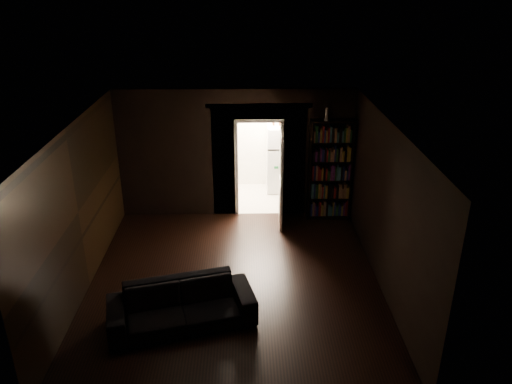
# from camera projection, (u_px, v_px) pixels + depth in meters

# --- Properties ---
(ground) EXTENTS (5.50, 5.50, 0.00)m
(ground) POSITION_uv_depth(u_px,v_px,m) (235.00, 283.00, 8.66)
(ground) COLOR black
(ground) RESTS_ON ground
(room_walls) EXTENTS (5.02, 5.61, 2.84)m
(room_walls) POSITION_uv_depth(u_px,v_px,m) (233.00, 171.00, 8.96)
(room_walls) COLOR black
(room_walls) RESTS_ON ground
(kitchen_alcove) EXTENTS (2.20, 1.80, 2.60)m
(kitchen_alcove) POSITION_uv_depth(u_px,v_px,m) (258.00, 146.00, 11.73)
(kitchen_alcove) COLOR beige
(kitchen_alcove) RESTS_ON ground
(sofa) EXTENTS (2.35, 1.45, 0.84)m
(sofa) POSITION_uv_depth(u_px,v_px,m) (181.00, 299.00, 7.52)
(sofa) COLOR black
(sofa) RESTS_ON ground
(bookshelf) EXTENTS (0.93, 0.41, 2.20)m
(bookshelf) POSITION_uv_depth(u_px,v_px,m) (330.00, 170.00, 10.59)
(bookshelf) COLOR black
(bookshelf) RESTS_ON ground
(refrigerator) EXTENTS (0.95, 0.92, 1.65)m
(refrigerator) POSITION_uv_depth(u_px,v_px,m) (282.00, 158.00, 12.11)
(refrigerator) COLOR silver
(refrigerator) RESTS_ON ground
(door) EXTENTS (0.09, 0.85, 2.05)m
(door) POSITION_uv_depth(u_px,v_px,m) (281.00, 178.00, 10.38)
(door) COLOR white
(door) RESTS_ON ground
(figurine) EXTENTS (0.12, 0.12, 0.27)m
(figurine) POSITION_uv_depth(u_px,v_px,m) (327.00, 114.00, 10.04)
(figurine) COLOR silver
(figurine) RESTS_ON bookshelf
(bottles) EXTENTS (0.59, 0.27, 0.24)m
(bottles) POSITION_uv_depth(u_px,v_px,m) (283.00, 120.00, 11.71)
(bottles) COLOR black
(bottles) RESTS_ON refrigerator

